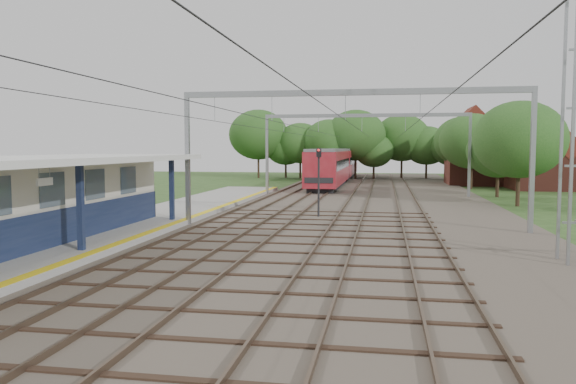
{
  "coord_description": "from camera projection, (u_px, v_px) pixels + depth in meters",
  "views": [
    {
      "loc": [
        5.16,
        -12.97,
        4.13
      ],
      "look_at": [
        -0.3,
        18.6,
        1.6
      ],
      "focal_mm": 35.0,
      "sensor_mm": 36.0,
      "label": 1
    }
  ],
  "objects": [
    {
      "name": "yellow_stripe",
      "position": [
        177.0,
        222.0,
        28.56
      ],
      "size": [
        0.45,
        52.0,
        0.01
      ],
      "primitive_type": "cube",
      "color": "yellow",
      "rests_on": "platform"
    },
    {
      "name": "ground",
      "position": [
        173.0,
        314.0,
        13.95
      ],
      "size": [
        160.0,
        160.0,
        0.0
      ],
      "primitive_type": "plane",
      "color": "#2D4C1E",
      "rests_on": "ground"
    },
    {
      "name": "ballast_bed",
      "position": [
        369.0,
        201.0,
        42.73
      ],
      "size": [
        18.0,
        90.0,
        0.1
      ],
      "primitive_type": "cube",
      "color": "#473D33",
      "rests_on": "ground"
    },
    {
      "name": "train",
      "position": [
        337.0,
        164.0,
        66.97
      ],
      "size": [
        2.99,
        37.25,
        3.92
      ],
      "color": "black",
      "rests_on": "ballast_bed"
    },
    {
      "name": "rail_tracks",
      "position": [
        336.0,
        199.0,
        43.15
      ],
      "size": [
        11.8,
        88.0,
        0.15
      ],
      "color": "brown",
      "rests_on": "ballast_bed"
    },
    {
      "name": "house_far",
      "position": [
        484.0,
        156.0,
        62.05
      ],
      "size": [
        8.0,
        6.12,
        8.66
      ],
      "color": "brown",
      "rests_on": "ground"
    },
    {
      "name": "station_building",
      "position": [
        25.0,
        201.0,
        22.17
      ],
      "size": [
        3.41,
        18.0,
        3.4
      ],
      "color": "beige",
      "rests_on": "platform"
    },
    {
      "name": "catenary_system",
      "position": [
        359.0,
        127.0,
        37.77
      ],
      "size": [
        17.22,
        88.0,
        7.0
      ],
      "color": "gray",
      "rests_on": "ground"
    },
    {
      "name": "signal_post",
      "position": [
        319.0,
        175.0,
        32.75
      ],
      "size": [
        0.32,
        0.29,
        4.1
      ],
      "rotation": [
        0.0,
        0.0,
        0.33
      ],
      "color": "black",
      "rests_on": "ground"
    },
    {
      "name": "canopy",
      "position": [
        33.0,
        161.0,
        20.87
      ],
      "size": [
        6.4,
        20.0,
        3.44
      ],
      "color": "#131E3D",
      "rests_on": "platform"
    },
    {
      "name": "platform",
      "position": [
        136.0,
        225.0,
        28.96
      ],
      "size": [
        5.0,
        52.0,
        0.35
      ],
      "primitive_type": "cube",
      "color": "gray",
      "rests_on": "ground"
    },
    {
      "name": "house_near",
      "position": [
        548.0,
        159.0,
        55.33
      ],
      "size": [
        7.0,
        6.12,
        7.89
      ],
      "color": "brown",
      "rests_on": "ground"
    },
    {
      "name": "tree_band",
      "position": [
        374.0,
        141.0,
        69.02
      ],
      "size": [
        31.72,
        30.88,
        8.82
      ],
      "color": "#382619",
      "rests_on": "ground"
    }
  ]
}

